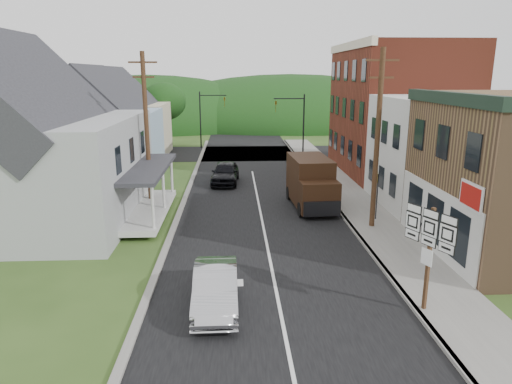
{
  "coord_description": "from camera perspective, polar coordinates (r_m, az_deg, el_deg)",
  "views": [
    {
      "loc": [
        -1.5,
        -18.61,
        7.76
      ],
      "look_at": [
        -0.44,
        2.81,
        2.2
      ],
      "focal_mm": 32.0,
      "sensor_mm": 36.0,
      "label": 1
    }
  ],
  "objects": [
    {
      "name": "cross_road",
      "position": [
        46.29,
        -0.94,
        4.87
      ],
      "size": [
        60.0,
        9.0,
        0.02
      ],
      "primitive_type": "cube",
      "color": "black",
      "rests_on": "ground"
    },
    {
      "name": "tree_left_d",
      "position": [
        51.25,
        -11.46,
        11.03
      ],
      "size": [
        4.8,
        4.8,
        6.94
      ],
      "color": "#382616",
      "rests_on": "ground"
    },
    {
      "name": "road",
      "position": [
        29.69,
        0.16,
        -0.63
      ],
      "size": [
        9.0,
        90.0,
        0.02
      ],
      "primitive_type": "cube",
      "color": "black",
      "rests_on": "ground"
    },
    {
      "name": "utility_pole_left",
      "position": [
        27.26,
        -13.51,
        7.59
      ],
      "size": [
        1.6,
        0.26,
        9.0
      ],
      "color": "#472D19",
      "rests_on": "ground"
    },
    {
      "name": "utility_pole_right",
      "position": [
        23.43,
        14.93,
        6.43
      ],
      "size": [
        1.6,
        0.26,
        9.0
      ],
      "color": "#472D19",
      "rests_on": "ground"
    },
    {
      "name": "curb_left",
      "position": [
        27.88,
        -9.21,
        -1.7
      ],
      "size": [
        0.3,
        55.0,
        0.12
      ],
      "primitive_type": "cube",
      "color": "slate",
      "rests_on": "ground"
    },
    {
      "name": "storefront_white",
      "position": [
        29.43,
        23.06,
        4.55
      ],
      "size": [
        8.0,
        7.0,
        6.5
      ],
      "primitive_type": "cube",
      "color": "silver",
      "rests_on": "ground"
    },
    {
      "name": "traffic_signal_left",
      "position": [
        49.36,
        -6.17,
        9.79
      ],
      "size": [
        2.87,
        0.2,
        6.0
      ],
      "color": "black",
      "rests_on": "ground"
    },
    {
      "name": "traffic_signal_right",
      "position": [
        42.7,
        5.05,
        9.09
      ],
      "size": [
        2.87,
        0.2,
        6.0
      ],
      "color": "black",
      "rests_on": "ground"
    },
    {
      "name": "storefront_red",
      "position": [
        37.95,
        17.14,
        9.72
      ],
      "size": [
        8.0,
        12.0,
        10.0
      ],
      "primitive_type": "cube",
      "color": "maroon",
      "rests_on": "ground"
    },
    {
      "name": "ground",
      "position": [
        20.22,
        1.65,
        -8.04
      ],
      "size": [
        120.0,
        120.0,
        0.0
      ],
      "primitive_type": "plane",
      "color": "#2D4719",
      "rests_on": "ground"
    },
    {
      "name": "tree_left_c",
      "position": [
        42.43,
        -27.69,
        10.44
      ],
      "size": [
        5.8,
        5.8,
        8.41
      ],
      "color": "#382616",
      "rests_on": "ground"
    },
    {
      "name": "delivery_van",
      "position": [
        27.24,
        6.92,
        1.14
      ],
      "size": [
        2.46,
        5.42,
        2.97
      ],
      "rotation": [
        0.0,
        0.0,
        0.06
      ],
      "color": "black",
      "rests_on": "ground"
    },
    {
      "name": "warning_sign",
      "position": [
        25.12,
        14.9,
        0.42
      ],
      "size": [
        0.29,
        0.69,
        2.66
      ],
      "rotation": [
        0.0,
        0.0,
        -0.38
      ],
      "color": "black",
      "rests_on": "sidewalk_right"
    },
    {
      "name": "forested_ridge",
      "position": [
        74.04,
        -1.68,
        8.5
      ],
      "size": [
        90.0,
        30.0,
        16.0
      ],
      "primitive_type": "ellipsoid",
      "color": "black",
      "rests_on": "ground"
    },
    {
      "name": "silver_sedan",
      "position": [
        15.92,
        -5.08,
        -11.88
      ],
      "size": [
        1.54,
        4.25,
        1.39
      ],
      "primitive_type": "imported",
      "rotation": [
        0.0,
        0.0,
        0.02
      ],
      "color": "#B0B0B5",
      "rests_on": "ground"
    },
    {
      "name": "route_sign_cluster",
      "position": [
        15.8,
        20.81,
        -6.17
      ],
      "size": [
        0.89,
        1.86,
        3.52
      ],
      "rotation": [
        0.0,
        0.0,
        0.42
      ],
      "color": "#472D19",
      "rests_on": "sidewalk_right"
    },
    {
      "name": "house_blue",
      "position": [
        37.08,
        -17.82,
        7.54
      ],
      "size": [
        7.14,
        8.16,
        7.28
      ],
      "color": "#88A4BA",
      "rests_on": "ground"
    },
    {
      "name": "house_gray",
      "position": [
        26.99,
        -25.83,
        5.58
      ],
      "size": [
        10.2,
        12.24,
        8.35
      ],
      "color": "gray",
      "rests_on": "ground"
    },
    {
      "name": "curb_right",
      "position": [
        28.35,
        9.6,
        -1.41
      ],
      "size": [
        0.2,
        55.0,
        0.15
      ],
      "primitive_type": "cube",
      "color": "slate",
      "rests_on": "ground"
    },
    {
      "name": "sidewalk_right",
      "position": [
        28.67,
        12.23,
        -1.36
      ],
      "size": [
        2.8,
        55.0,
        0.15
      ],
      "primitive_type": "cube",
      "color": "slate",
      "rests_on": "ground"
    },
    {
      "name": "dark_sedan",
      "position": [
        33.34,
        -3.87,
        2.41
      ],
      "size": [
        2.17,
        4.71,
        1.56
      ],
      "primitive_type": "imported",
      "rotation": [
        0.0,
        0.0,
        -0.07
      ],
      "color": "black",
      "rests_on": "ground"
    },
    {
      "name": "house_cream",
      "position": [
        45.9,
        -15.6,
        8.92
      ],
      "size": [
        7.14,
        8.16,
        7.28
      ],
      "color": "#BFB394",
      "rests_on": "ground"
    }
  ]
}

